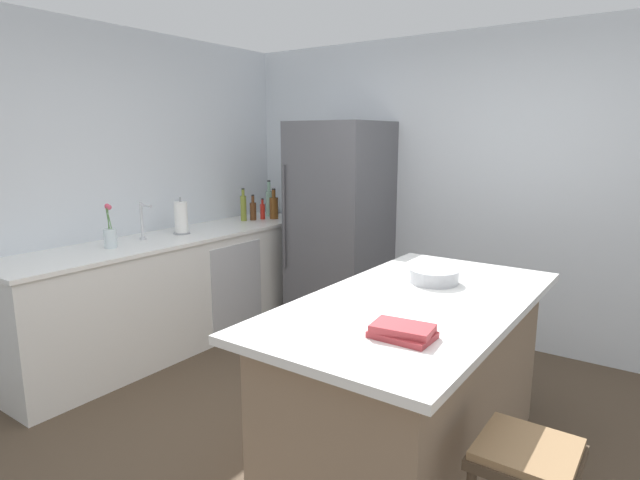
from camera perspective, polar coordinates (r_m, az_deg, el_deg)
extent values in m
plane|color=#4C3D2D|center=(3.07, 2.33, -23.34)|extent=(7.20, 7.20, 0.00)
cube|color=silver|center=(4.60, 17.96, 5.24)|extent=(6.00, 0.10, 2.60)
cube|color=silver|center=(4.39, -25.55, 4.41)|extent=(0.10, 6.00, 2.60)
cube|color=silver|center=(4.60, -15.26, -5.41)|extent=(0.66, 2.91, 0.90)
cube|color=white|center=(4.49, -15.57, 0.32)|extent=(0.69, 2.94, 0.03)
cube|color=#B2B5BA|center=(4.59, -9.08, -5.16)|extent=(0.01, 0.60, 0.76)
cube|color=#8E755B|center=(2.88, 10.17, -15.65)|extent=(0.83, 1.71, 0.89)
cube|color=white|center=(2.70, 10.51, -6.80)|extent=(0.99, 1.91, 0.04)
cube|color=#56565B|center=(4.78, 2.21, 1.60)|extent=(0.77, 0.75, 1.88)
cylinder|color=#4C4C51|center=(4.65, -4.00, 2.49)|extent=(0.02, 0.02, 0.94)
cube|color=#473828|center=(2.19, 21.80, -21.34)|extent=(0.36, 0.36, 0.04)
cube|color=olive|center=(2.17, 21.87, -20.56)|extent=(0.34, 0.34, 0.03)
cylinder|color=silver|center=(4.36, -18.90, 0.15)|extent=(0.05, 0.05, 0.02)
cylinder|color=silver|center=(4.34, -19.03, 2.10)|extent=(0.02, 0.02, 0.28)
cylinder|color=silver|center=(4.27, -18.66, 3.62)|extent=(0.14, 0.02, 0.02)
cylinder|color=silver|center=(4.12, -22.08, 0.16)|extent=(0.09, 0.09, 0.14)
cylinder|color=#4C7F3D|center=(4.11, -22.23, 1.69)|extent=(0.01, 0.03, 0.25)
sphere|color=#DB4C66|center=(4.10, -22.36, 3.39)|extent=(0.04, 0.04, 0.04)
cylinder|color=#4C7F3D|center=(4.10, -22.25, 1.71)|extent=(0.01, 0.02, 0.26)
sphere|color=#DB4C66|center=(4.08, -22.38, 3.48)|extent=(0.04, 0.04, 0.04)
cylinder|color=#4C7F3D|center=(4.09, -22.06, 1.64)|extent=(0.01, 0.05, 0.24)
sphere|color=#DB4C66|center=(4.07, -22.19, 3.35)|extent=(0.04, 0.04, 0.04)
cylinder|color=gray|center=(4.54, -14.95, 0.75)|extent=(0.14, 0.14, 0.01)
cylinder|color=white|center=(4.52, -15.04, 2.45)|extent=(0.11, 0.11, 0.26)
cylinder|color=gray|center=(4.50, -15.14, 4.33)|extent=(0.02, 0.02, 0.04)
cylinder|color=#994C23|center=(5.37, -3.77, 3.83)|extent=(0.05, 0.05, 0.22)
cylinder|color=#994C23|center=(5.35, -3.79, 5.36)|extent=(0.02, 0.02, 0.07)
cylinder|color=black|center=(5.35, -3.79, 5.79)|extent=(0.02, 0.02, 0.01)
cylinder|color=#8CB79E|center=(5.38, -5.60, 4.00)|extent=(0.07, 0.07, 0.26)
cylinder|color=#8CB79E|center=(5.36, -5.64, 5.88)|extent=(0.03, 0.03, 0.10)
cylinder|color=black|center=(5.36, -5.65, 6.48)|extent=(0.03, 0.03, 0.01)
cylinder|color=brown|center=(5.21, -5.09, 3.51)|extent=(0.09, 0.09, 0.21)
cylinder|color=brown|center=(5.19, -5.12, 5.10)|extent=(0.04, 0.04, 0.08)
cylinder|color=black|center=(5.18, -5.13, 5.59)|extent=(0.04, 0.04, 0.01)
cylinder|color=red|center=(5.20, -6.33, 3.13)|extent=(0.05, 0.05, 0.15)
cylinder|color=red|center=(5.18, -6.36, 4.20)|extent=(0.02, 0.02, 0.05)
cylinder|color=black|center=(5.18, -6.36, 4.52)|extent=(0.02, 0.02, 0.01)
cylinder|color=#5B3319|center=(5.15, -7.38, 3.15)|extent=(0.06, 0.06, 0.17)
cylinder|color=#5B3319|center=(5.13, -7.41, 4.46)|extent=(0.03, 0.03, 0.07)
cylinder|color=black|center=(5.13, -7.42, 4.90)|extent=(0.03, 0.03, 0.01)
cylinder|color=olive|center=(5.11, -8.42, 3.46)|extent=(0.06, 0.06, 0.24)
cylinder|color=olive|center=(5.09, -8.47, 5.16)|extent=(0.03, 0.03, 0.06)
cylinder|color=black|center=(5.09, -8.48, 5.59)|extent=(0.03, 0.03, 0.01)
cube|color=#A83338|center=(2.18, 9.05, -10.26)|extent=(0.25, 0.17, 0.03)
cube|color=#A83338|center=(2.17, 9.08, -9.57)|extent=(0.26, 0.18, 0.03)
cylinder|color=#B2B5BA|center=(3.00, 12.42, -3.90)|extent=(0.27, 0.27, 0.08)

